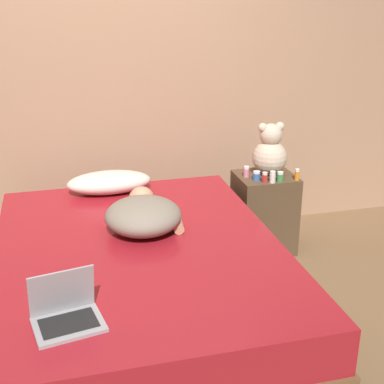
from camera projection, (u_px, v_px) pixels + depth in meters
name	position (u px, v px, depth m)	size (l,w,h in m)	color
ground_plane	(142.00, 327.00, 3.10)	(12.00, 12.00, 0.00)	brown
wall_back	(106.00, 69.00, 3.80)	(8.00, 0.06, 2.60)	tan
bed	(140.00, 288.00, 3.01)	(1.56, 2.03, 0.53)	brown
nightstand	(264.00, 213.00, 3.93)	(0.41, 0.36, 0.58)	brown
pillow	(109.00, 182.00, 3.63)	(0.57, 0.28, 0.15)	beige
person_lying	(144.00, 214.00, 3.07)	(0.49, 0.62, 0.19)	gray
laptop	(66.00, 312.00, 2.22)	(0.32, 0.27, 0.23)	#9E9EA3
teddy_bear	(270.00, 152.00, 3.80)	(0.25, 0.25, 0.38)	beige
bottle_red	(265.00, 178.00, 3.68)	(0.04, 0.04, 0.07)	#B72D2D
bottle_pink	(246.00, 172.00, 3.78)	(0.04, 0.04, 0.08)	pink
bottle_green	(280.00, 177.00, 3.70)	(0.05, 0.05, 0.07)	#3D8E4C
bottle_blue	(256.00, 176.00, 3.72)	(0.05, 0.05, 0.07)	#3866B2
bottle_orange	(297.00, 175.00, 3.72)	(0.03, 0.03, 0.08)	orange
bottle_white	(273.00, 177.00, 3.67)	(0.04, 0.04, 0.08)	white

